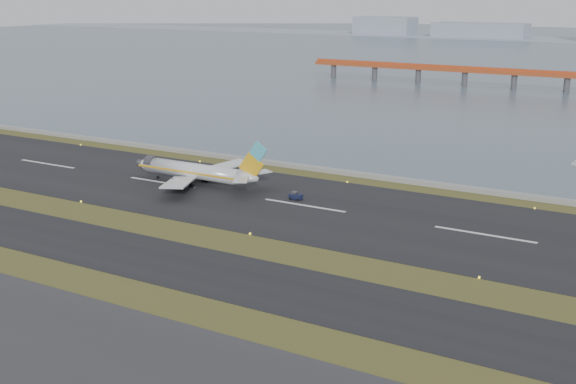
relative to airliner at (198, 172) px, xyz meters
The scene contains 7 objects.
ground 44.92m from the airliner, 46.47° to the right, with size 1000.00×1000.00×0.00m, color #364016.
taxiway_strip 54.23m from the airliner, 55.26° to the right, with size 1000.00×18.00×0.10m, color black.
runway_strip 31.13m from the airliner, ahead, with size 1000.00×45.00×0.10m, color black.
seawall 41.45m from the airliner, 41.75° to the left, with size 1000.00×2.50×1.00m, color gray.
red_pier 223.42m from the airliner, 76.84° to the left, with size 260.00×5.00×10.20m.
airliner is the anchor object (origin of this frame).
pushback_tug 27.00m from the airliner, ahead, with size 2.94×1.79×1.85m.
Camera 1 is at (72.03, -104.95, 46.39)m, focal length 45.00 mm.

